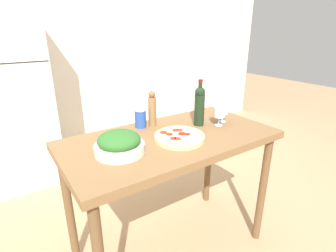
{
  "coord_description": "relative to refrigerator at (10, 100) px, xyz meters",
  "views": [
    {
      "loc": [
        -0.89,
        -1.28,
        1.58
      ],
      "look_at": [
        0.0,
        0.04,
        0.98
      ],
      "focal_mm": 28.0,
      "sensor_mm": 36.0,
      "label": 1
    }
  ],
  "objects": [
    {
      "name": "prep_counter",
      "position": [
        0.77,
        -1.72,
        -0.08
      ],
      "size": [
        1.38,
        0.71,
        0.92
      ],
      "color": "brown",
      "rests_on": "ground_plane"
    },
    {
      "name": "pepper_mill",
      "position": [
        0.78,
        -1.47,
        0.15
      ],
      "size": [
        0.06,
        0.06,
        0.25
      ],
      "color": "olive",
      "rests_on": "prep_counter"
    },
    {
      "name": "ground_plane",
      "position": [
        0.77,
        -1.72,
        -0.9
      ],
      "size": [
        14.0,
        14.0,
        0.0
      ],
      "primitive_type": "plane",
      "color": "tan"
    },
    {
      "name": "refrigerator",
      "position": [
        0.0,
        0.0,
        0.0
      ],
      "size": [
        0.72,
        0.71,
        1.8
      ],
      "color": "white",
      "rests_on": "ground_plane"
    },
    {
      "name": "wine_bottle",
      "position": [
        1.06,
        -1.65,
        0.17
      ],
      "size": [
        0.07,
        0.07,
        0.33
      ],
      "color": "black",
      "rests_on": "prep_counter"
    },
    {
      "name": "wine_glass_far",
      "position": [
        1.24,
        -1.7,
        0.12
      ],
      "size": [
        0.08,
        0.08,
        0.14
      ],
      "color": "silver",
      "rests_on": "prep_counter"
    },
    {
      "name": "wall_back",
      "position": [
        0.77,
        0.39,
        0.4
      ],
      "size": [
        6.4,
        0.08,
        2.6
      ],
      "color": "silver",
      "rests_on": "ground_plane"
    },
    {
      "name": "wine_glass_near",
      "position": [
        1.17,
        -1.74,
        0.12
      ],
      "size": [
        0.08,
        0.08,
        0.14
      ],
      "color": "silver",
      "rests_on": "prep_counter"
    },
    {
      "name": "salt_canister",
      "position": [
        0.69,
        -1.46,
        0.09
      ],
      "size": [
        0.08,
        0.08,
        0.13
      ],
      "color": "#284CA3",
      "rests_on": "prep_counter"
    },
    {
      "name": "homemade_pizza",
      "position": [
        0.78,
        -1.79,
        0.05
      ],
      "size": [
        0.32,
        0.32,
        0.04
      ],
      "color": "#DBC189",
      "rests_on": "prep_counter"
    },
    {
      "name": "salad_bowl",
      "position": [
        0.4,
        -1.75,
        0.08
      ],
      "size": [
        0.28,
        0.28,
        0.13
      ],
      "color": "silver",
      "rests_on": "prep_counter"
    }
  ]
}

